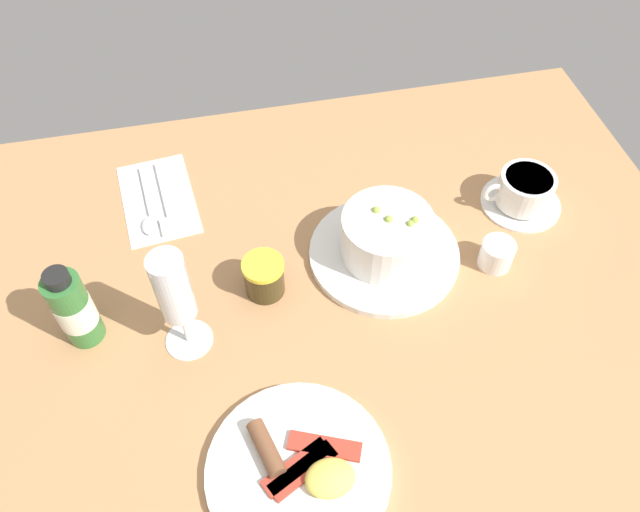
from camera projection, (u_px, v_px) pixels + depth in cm
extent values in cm
cube|color=#B27F51|center=(345.00, 286.00, 94.28)|extent=(110.00, 84.00, 3.00)
cylinder|color=white|center=(384.00, 254.00, 95.38)|extent=(22.95, 22.95, 1.20)
cylinder|color=white|center=(386.00, 236.00, 92.00)|extent=(13.54, 13.54, 7.36)
cylinder|color=beige|center=(388.00, 223.00, 89.73)|extent=(11.65, 11.65, 1.60)
sphere|color=#91AC44|center=(410.00, 224.00, 88.47)|extent=(1.06, 1.06, 1.06)
sphere|color=#91AC44|center=(376.00, 210.00, 90.05)|extent=(1.17, 1.17, 1.17)
sphere|color=#91AC44|center=(415.00, 220.00, 88.89)|extent=(1.15, 1.15, 1.15)
sphere|color=#91AC44|center=(389.00, 219.00, 88.97)|extent=(1.21, 1.21, 1.21)
cube|color=white|center=(158.00, 199.00, 103.07)|extent=(13.33, 20.00, 0.30)
cube|color=silver|center=(165.00, 192.00, 103.51)|extent=(2.69, 14.05, 0.50)
cube|color=silver|center=(168.00, 226.00, 98.83)|extent=(2.57, 3.81, 0.40)
cube|color=silver|center=(148.00, 194.00, 103.15)|extent=(2.38, 13.03, 0.50)
ellipsoid|color=silver|center=(149.00, 225.00, 98.91)|extent=(2.40, 4.00, 0.60)
cylinder|color=white|center=(520.00, 202.00, 102.20)|extent=(12.95, 12.95, 0.90)
cylinder|color=white|center=(525.00, 189.00, 99.79)|extent=(8.78, 8.78, 5.19)
cylinder|color=#301F14|center=(529.00, 180.00, 98.14)|extent=(7.46, 7.46, 1.00)
torus|color=white|center=(494.00, 193.00, 98.97)|extent=(3.62, 0.88, 3.60)
cylinder|color=white|center=(497.00, 254.00, 93.26)|extent=(5.04, 5.04, 4.44)
cone|color=white|center=(484.00, 248.00, 91.84)|extent=(2.60, 2.10, 2.38)
cylinder|color=white|center=(189.00, 339.00, 86.57)|extent=(6.56, 6.56, 0.40)
cylinder|color=white|center=(185.00, 326.00, 83.69)|extent=(0.80, 0.80, 6.91)
cylinder|color=white|center=(172.00, 287.00, 76.64)|extent=(4.54, 4.54, 10.97)
cylinder|color=#F0F2C9|center=(175.00, 295.00, 77.94)|extent=(3.73, 3.73, 6.58)
cylinder|color=#3C3016|center=(264.00, 279.00, 89.91)|extent=(5.76, 5.76, 5.40)
cylinder|color=yellow|center=(263.00, 266.00, 87.46)|extent=(6.05, 6.05, 0.80)
cylinder|color=#337233|center=(74.00, 309.00, 82.48)|extent=(5.00, 5.00, 12.42)
cylinder|color=#ECEACF|center=(75.00, 310.00, 82.67)|extent=(5.10, 5.10, 4.72)
cylinder|color=black|center=(57.00, 278.00, 76.94)|extent=(3.25, 3.25, 1.61)
cylinder|color=white|center=(299.00, 470.00, 74.89)|extent=(22.44, 22.44, 1.40)
cube|color=#B03828|center=(297.00, 467.00, 74.12)|extent=(9.15, 6.06, 0.60)
cube|color=#B03828|center=(303.00, 471.00, 73.88)|extent=(9.12, 6.17, 0.60)
cube|color=#AF3828|center=(325.00, 446.00, 75.70)|extent=(9.23, 5.67, 0.60)
cylinder|color=brown|center=(266.00, 448.00, 74.64)|extent=(3.99, 7.33, 2.20)
ellipsoid|color=#F2D859|center=(330.00, 478.00, 72.64)|extent=(6.00, 4.80, 2.40)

